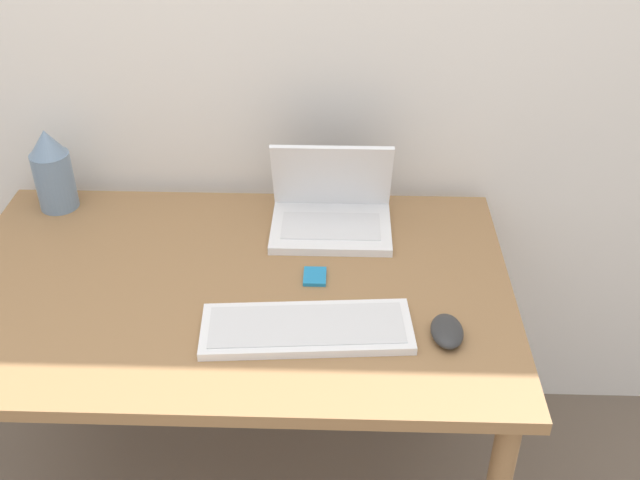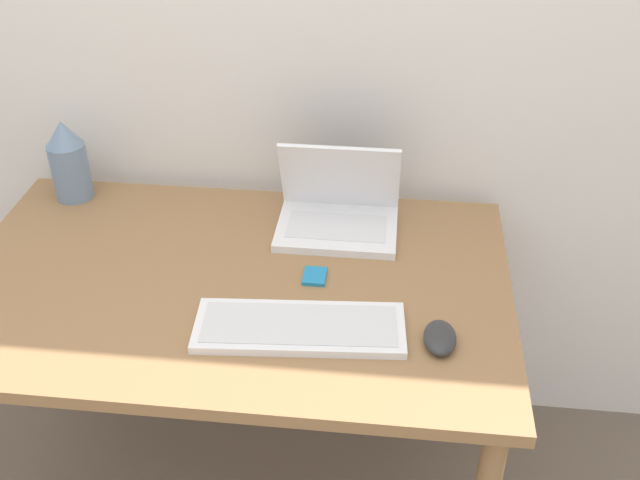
{
  "view_description": "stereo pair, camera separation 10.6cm",
  "coord_description": "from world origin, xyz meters",
  "views": [
    {
      "loc": [
        0.24,
        -0.93,
        1.77
      ],
      "look_at": [
        0.2,
        0.42,
        0.86
      ],
      "focal_mm": 42.0,
      "sensor_mm": 36.0,
      "label": 1
    },
    {
      "loc": [
        0.35,
        -0.92,
        1.77
      ],
      "look_at": [
        0.2,
        0.42,
        0.86
      ],
      "focal_mm": 42.0,
      "sensor_mm": 36.0,
      "label": 2
    }
  ],
  "objects": [
    {
      "name": "desk",
      "position": [
        0.0,
        0.39,
        0.67
      ],
      "size": [
        1.25,
        0.78,
        0.76
      ],
      "color": "olive",
      "rests_on": "ground_plane"
    },
    {
      "name": "laptop",
      "position": [
        0.22,
        0.63,
        0.81
      ],
      "size": [
        0.29,
        0.22,
        0.22
      ],
      "color": "white",
      "rests_on": "desk"
    },
    {
      "name": "mouse",
      "position": [
        0.46,
        0.23,
        0.78
      ],
      "size": [
        0.07,
        0.1,
        0.03
      ],
      "color": "#2D2D2D",
      "rests_on": "desk"
    },
    {
      "name": "vase",
      "position": [
        -0.48,
        0.7,
        0.87
      ],
      "size": [
        0.1,
        0.1,
        0.22
      ],
      "color": "slate",
      "rests_on": "desk"
    },
    {
      "name": "mp3_player",
      "position": [
        0.19,
        0.42,
        0.76
      ],
      "size": [
        0.05,
        0.06,
        0.01
      ],
      "color": "#1E7FB7",
      "rests_on": "desk"
    },
    {
      "name": "keyboard",
      "position": [
        0.18,
        0.23,
        0.77
      ],
      "size": [
        0.44,
        0.19,
        0.02
      ],
      "color": "white",
      "rests_on": "desk"
    }
  ]
}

